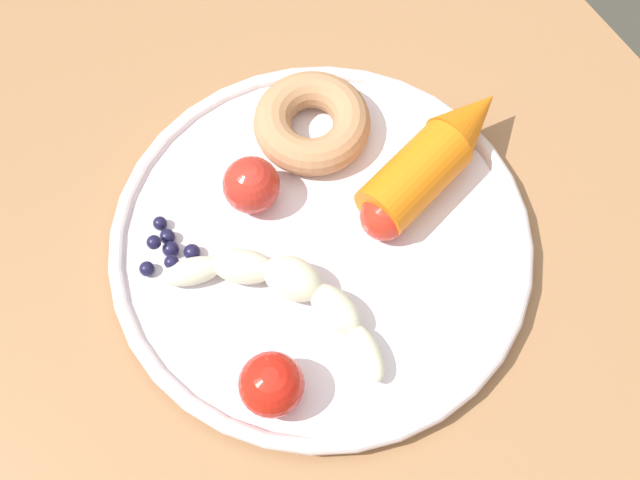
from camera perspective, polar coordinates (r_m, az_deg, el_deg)
name	(u,v)px	position (r m, az deg, el deg)	size (l,w,h in m)	color
ground_plane	(295,465)	(1.32, -1.63, -14.52)	(6.00, 6.00, 0.00)	#3D3B33
dining_table	(276,324)	(0.73, -2.88, -5.50)	(1.01, 0.71, 0.71)	#9C6F47
plate	(320,242)	(0.63, 0.00, -0.11)	(0.31, 0.31, 0.02)	white
banana	(287,291)	(0.60, -2.18, -3.35)	(0.15, 0.11, 0.03)	silver
carrot_orange	(436,152)	(0.64, 7.65, 5.72)	(0.08, 0.14, 0.04)	orange
donut	(312,123)	(0.66, -0.52, 7.70)	(0.09, 0.09, 0.03)	tan
blueberry_pile	(168,248)	(0.63, -9.96, -0.53)	(0.05, 0.04, 0.02)	#191638
tomato_near	(251,185)	(0.63, -4.53, 3.63)	(0.04, 0.04, 0.04)	red
tomato_mid	(384,216)	(0.62, 4.25, 1.58)	(0.04, 0.04, 0.04)	red
tomato_far	(271,384)	(0.57, -3.21, -9.44)	(0.04, 0.04, 0.04)	red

